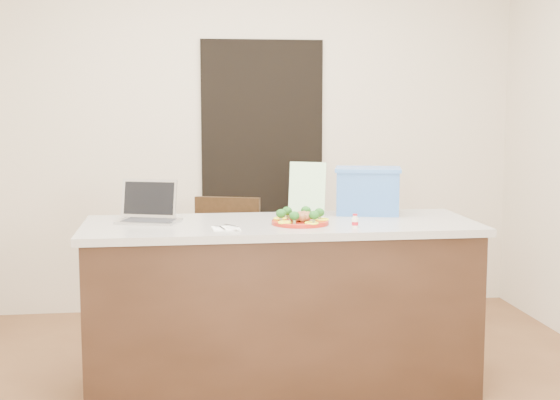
{
  "coord_description": "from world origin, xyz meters",
  "views": [
    {
      "loc": [
        -0.55,
        -3.76,
        1.55
      ],
      "look_at": [
        -0.01,
        0.2,
        1.04
      ],
      "focal_mm": 50.0,
      "sensor_mm": 36.0,
      "label": 1
    }
  ],
  "objects": [
    {
      "name": "room_shell",
      "position": [
        0.0,
        0.0,
        1.62
      ],
      "size": [
        4.0,
        4.0,
        4.0
      ],
      "color": "white",
      "rests_on": "ground"
    },
    {
      "name": "pepper_rings",
      "position": [
        0.09,
        0.17,
        0.94
      ],
      "size": [
        0.28,
        0.29,
        0.01
      ],
      "color": "#F4FF1A",
      "rests_on": "plate"
    },
    {
      "name": "island",
      "position": [
        0.0,
        0.25,
        0.46
      ],
      "size": [
        2.06,
        0.76,
        0.92
      ],
      "color": "black",
      "rests_on": "ground"
    },
    {
      "name": "plate",
      "position": [
        0.09,
        0.17,
        0.93
      ],
      "size": [
        0.3,
        0.3,
        0.02
      ],
      "rotation": [
        0.0,
        0.0,
        -0.37
      ],
      "color": "maroon",
      "rests_on": "island"
    },
    {
      "name": "blue_box",
      "position": [
        0.53,
        0.48,
        1.05
      ],
      "size": [
        0.42,
        0.34,
        0.26
      ],
      "rotation": [
        0.0,
        0.0,
        -0.25
      ],
      "color": "#2E5DA8",
      "rests_on": "island"
    },
    {
      "name": "knife",
      "position": [
        -0.27,
        0.05,
        0.93
      ],
      "size": [
        0.08,
        0.18,
        0.01
      ],
      "rotation": [
        0.0,
        0.0,
        0.62
      ],
      "color": "white",
      "rests_on": "napkin"
    },
    {
      "name": "yogurt_bottle",
      "position": [
        0.34,
        0.01,
        0.95
      ],
      "size": [
        0.03,
        0.03,
        0.07
      ],
      "rotation": [
        0.0,
        0.0,
        0.26
      ],
      "color": "silver",
      "rests_on": "island"
    },
    {
      "name": "fork",
      "position": [
        -0.32,
        0.07,
        0.93
      ],
      "size": [
        0.03,
        0.14,
        0.0
      ],
      "rotation": [
        0.0,
        0.0,
        0.17
      ],
      "color": "silver",
      "rests_on": "napkin"
    },
    {
      "name": "meatballs",
      "position": [
        0.09,
        0.16,
        0.96
      ],
      "size": [
        0.12,
        0.12,
        0.04
      ],
      "color": "brown",
      "rests_on": "plate"
    },
    {
      "name": "leaflet",
      "position": [
        0.18,
        0.48,
        1.07
      ],
      "size": [
        0.21,
        0.13,
        0.29
      ],
      "primitive_type": "cube",
      "rotation": [
        -0.14,
        0.0,
        -0.42
      ],
      "color": "white",
      "rests_on": "island"
    },
    {
      "name": "broccoli",
      "position": [
        0.09,
        0.17,
        0.98
      ],
      "size": [
        0.26,
        0.23,
        0.04
      ],
      "color": "#114311",
      "rests_on": "plate"
    },
    {
      "name": "chair",
      "position": [
        -0.22,
        1.02,
        0.54
      ],
      "size": [
        0.53,
        0.54,
        0.95
      ],
      "rotation": [
        0.0,
        0.0,
        -0.33
      ],
      "color": "#331F0F",
      "rests_on": "ground"
    },
    {
      "name": "laptop",
      "position": [
        -0.69,
        0.38,
        0.98
      ],
      "size": [
        0.36,
        0.33,
        0.22
      ],
      "rotation": [
        0.0,
        0.0,
        -0.33
      ],
      "color": "#A8A9AD",
      "rests_on": "island"
    },
    {
      "name": "doorway",
      "position": [
        0.1,
        1.98,
        1.0
      ],
      "size": [
        0.9,
        0.02,
        2.0
      ],
      "primitive_type": "cube",
      "color": "black",
      "rests_on": "ground"
    },
    {
      "name": "napkin",
      "position": [
        -0.3,
        0.07,
        0.92
      ],
      "size": [
        0.14,
        0.14,
        0.01
      ],
      "primitive_type": "cube",
      "rotation": [
        0.0,
        0.0,
        0.06
      ],
      "color": "white",
      "rests_on": "island"
    }
  ]
}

